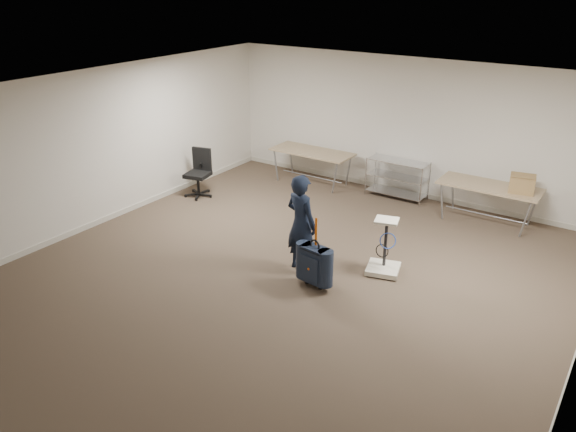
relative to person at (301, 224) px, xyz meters
The scene contains 10 objects.
ground 0.94m from the person, 93.72° to the right, with size 9.00×9.00×0.00m, color #45342A.
room_shell 1.14m from the person, 92.20° to the left, with size 8.00×9.00×9.00m.
folding_table_left 3.94m from the person, 119.36° to the left, with size 1.80×0.75×0.73m.
folding_table_right 3.91m from the person, 61.49° to the left, with size 1.80×0.75×0.73m.
wire_shelf 3.70m from the person, 90.52° to the left, with size 1.22×0.47×0.80m.
person is the anchor object (origin of this frame).
suitcase 0.70m from the person, 37.15° to the right, with size 0.43×0.29×1.11m.
office_chair 3.81m from the person, 156.80° to the left, with size 0.59×0.59×0.98m.
equipment_cart 1.40m from the person, 29.59° to the left, with size 0.60×0.60×0.90m.
cardboard_box 4.17m from the person, 54.62° to the left, with size 0.42×0.31×0.31m, color #997B47.
Camera 1 is at (4.21, -6.02, 4.30)m, focal length 35.00 mm.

